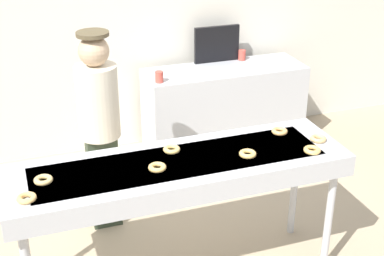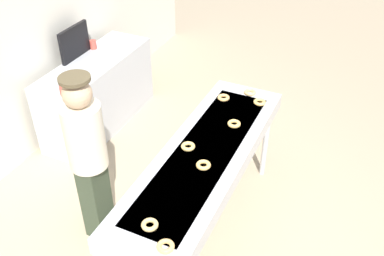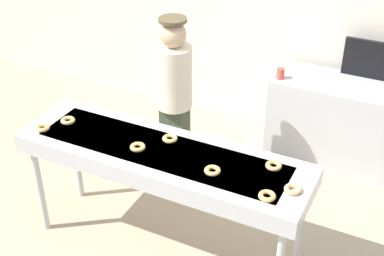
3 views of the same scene
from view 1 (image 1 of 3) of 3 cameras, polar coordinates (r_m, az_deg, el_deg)
name	(u,v)px [view 1 (image 1 of 3)]	position (r m, az deg, el deg)	size (l,w,h in m)	color
back_wall	(105,14)	(5.70, -8.92, 11.46)	(8.00, 0.12, 2.87)	silver
fryer_conveyor	(179,172)	(3.74, -1.31, -4.52)	(2.30, 0.67, 0.99)	#B7BABF
glazed_donut_0	(26,198)	(3.41, -16.66, -6.91)	(0.12, 0.12, 0.03)	#E8B365
glazed_donut_1	(172,149)	(3.81, -2.10, -2.21)	(0.12, 0.12, 0.03)	#DBB662
glazed_donut_2	(318,139)	(4.06, 12.84, -1.07)	(0.12, 0.12, 0.03)	#E3B46F
glazed_donut_3	(157,167)	(3.59, -3.59, -4.06)	(0.12, 0.12, 0.03)	#E5B660
glazed_donut_4	(280,131)	(4.11, 8.99, -0.33)	(0.12, 0.12, 0.03)	#E8AC60
glazed_donut_5	(248,154)	(3.77, 5.75, -2.66)	(0.12, 0.12, 0.03)	#EBBB62
glazed_donut_6	(43,180)	(3.57, -15.05, -5.18)	(0.12, 0.12, 0.03)	#DCB76D
glazed_donut_7	(312,150)	(3.88, 12.26, -2.24)	(0.12, 0.12, 0.03)	#E8B45D
worker_baker	(99,121)	(4.43, -9.52, 0.68)	(0.33, 0.33, 1.67)	#323E2D
prep_counter	(224,108)	(5.90, 3.30, 2.06)	(1.67, 0.57, 0.89)	#B7BABF
paper_cup_0	(242,55)	(5.99, 5.16, 7.47)	(0.08, 0.08, 0.11)	#CC4C3F
paper_cup_1	(159,77)	(5.34, -3.39, 5.27)	(0.08, 0.08, 0.11)	#CC4C3F
menu_display	(217,44)	(5.89, 2.57, 8.62)	(0.49, 0.04, 0.38)	black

